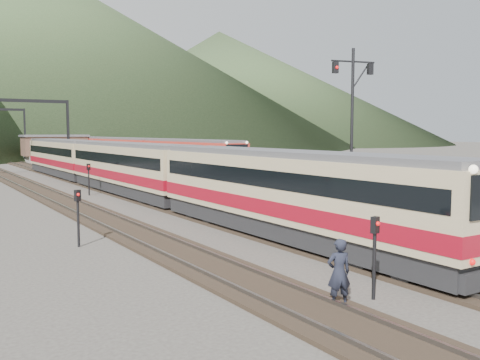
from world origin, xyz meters
TOP-DOWN VIEW (x-y plane):
  - track_main at (0.00, 40.00)m, footprint 2.60×200.00m
  - track_far at (-5.00, 40.00)m, footprint 2.60×200.00m
  - track_second at (11.50, 40.00)m, footprint 2.60×200.00m
  - platform at (5.60, 38.00)m, footprint 8.00×100.00m
  - gantry_near at (-2.85, 55.00)m, footprint 9.55×0.25m
  - station_shed at (5.60, 78.00)m, footprint 9.40×4.40m
  - hill_b at (30.00, 230.00)m, footprint 220.00×220.00m
  - hill_c at (110.00, 210.00)m, footprint 160.00×160.00m
  - main_train at (0.00, 31.52)m, footprint 2.73×56.11m
  - second_train at (11.50, 63.40)m, footprint 2.73×56.06m
  - signal_mast at (3.87, 13.03)m, footprint 2.16×0.63m
  - short_signal_a at (-2.85, 5.09)m, footprint 0.25×0.21m
  - short_signal_b at (-2.44, 32.98)m, footprint 0.26×0.22m
  - short_signal_c at (-7.82, 16.03)m, footprint 0.27×0.23m
  - worker at (-4.08, 5.14)m, footprint 0.75×0.61m

SIDE VIEW (x-z plane):
  - track_main at x=0.00m, z-range -0.05..0.18m
  - track_far at x=-5.00m, z-range -0.05..0.18m
  - track_second at x=11.50m, z-range -0.05..0.18m
  - platform at x=5.60m, z-range 0.00..1.00m
  - worker at x=-4.08m, z-range 0.00..1.80m
  - short_signal_a at x=-2.85m, z-range 0.33..2.60m
  - short_signal_b at x=-2.44m, z-range 0.33..2.60m
  - short_signal_c at x=-7.82m, z-range 0.33..2.60m
  - second_train at x=11.50m, z-range 0.23..3.56m
  - main_train at x=0.00m, z-range 0.23..3.56m
  - station_shed at x=5.60m, z-range 1.02..4.12m
  - signal_mast at x=3.87m, z-range 1.79..9.09m
  - gantry_near at x=-2.85m, z-range 1.59..9.59m
  - hill_c at x=110.00m, z-range 0.00..50.00m
  - hill_b at x=30.00m, z-range 0.00..75.00m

